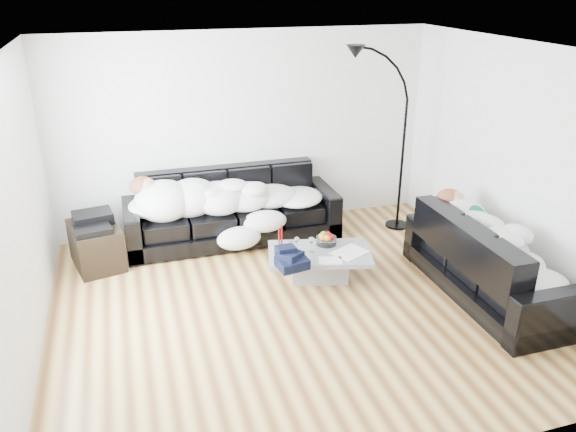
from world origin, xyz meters
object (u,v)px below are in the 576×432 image
object	(u,v)px
shoes	(439,266)
floor_lamp	(403,151)
stereo	(93,221)
sleeper_back	(232,193)
sofa_right	(491,258)
candle_left	(279,239)
wine_glass_a	(297,244)
sleeper_right	(494,240)
sofa_back	(232,207)
fruit_bowl	(326,238)
candle_right	(282,237)
coffee_table	(319,265)
av_cabinet	(96,245)
wine_glass_c	(312,245)
wine_glass_b	(291,249)

from	to	relation	value
shoes	floor_lamp	size ratio (longest dim) A/B	0.21
floor_lamp	stereo	bearing A→B (deg)	163.73
sleeper_back	floor_lamp	world-z (taller)	floor_lamp
floor_lamp	sleeper_back	bearing A→B (deg)	158.14
sofa_right	candle_left	size ratio (longest dim) A/B	8.67
sofa_right	wine_glass_a	distance (m)	2.10
candle_left	sleeper_right	bearing A→B (deg)	-27.49
sofa_back	sofa_right	world-z (taller)	sofa_back
sofa_back	fruit_bowl	xyz separation A→B (m)	(0.87, -1.17, -0.04)
wine_glass_a	candle_right	distance (m)	0.19
wine_glass_a	candle_left	distance (m)	0.21
sofa_back	coffee_table	bearing A→B (deg)	-61.48
sofa_back	wine_glass_a	distance (m)	1.31
sleeper_back	coffee_table	world-z (taller)	sleeper_back
sofa_back	sleeper_right	world-z (taller)	sofa_back
av_cabinet	shoes	bearing A→B (deg)	-32.21
fruit_bowl	sofa_right	bearing A→B (deg)	-34.17
sleeper_right	wine_glass_a	distance (m)	2.11
sleeper_back	sleeper_right	size ratio (longest dim) A/B	1.27
wine_glass_c	stereo	world-z (taller)	stereo
candle_left	shoes	world-z (taller)	candle_left
coffee_table	wine_glass_c	world-z (taller)	wine_glass_c
wine_glass_a	av_cabinet	distance (m)	2.40
av_cabinet	stereo	xyz separation A→B (m)	(-0.00, 0.00, 0.32)
sofa_right	av_cabinet	world-z (taller)	sofa_right
shoes	floor_lamp	world-z (taller)	floor_lamp
fruit_bowl	wine_glass_b	distance (m)	0.51
sleeper_right	shoes	bearing A→B (deg)	19.28
wine_glass_a	floor_lamp	bearing A→B (deg)	27.93
shoes	floor_lamp	bearing A→B (deg)	112.58
sofa_back	sleeper_right	distance (m)	3.22
coffee_table	candle_right	xyz separation A→B (m)	(-0.37, 0.24, 0.30)
wine_glass_c	candle_left	distance (m)	0.38
fruit_bowl	candle_right	world-z (taller)	candle_right
fruit_bowl	stereo	size ratio (longest dim) A/B	0.54
wine_glass_b	floor_lamp	size ratio (longest dim) A/B	0.09
shoes	sofa_back	bearing A→B (deg)	170.99
wine_glass_c	shoes	xyz separation A→B (m)	(1.51, -0.26, -0.38)
wine_glass_a	stereo	distance (m)	2.40
coffee_table	wine_glass_b	distance (m)	0.43
wine_glass_b	sleeper_back	bearing A→B (deg)	106.45
wine_glass_a	floor_lamp	xyz separation A→B (m)	(1.76, 0.93, 0.66)
sofa_back	wine_glass_a	size ratio (longest dim) A/B	16.96
sofa_back	shoes	xyz separation A→B (m)	(2.14, -1.58, -0.39)
fruit_bowl	av_cabinet	world-z (taller)	av_cabinet
fruit_bowl	candle_left	distance (m)	0.56
sleeper_right	floor_lamp	xyz separation A→B (m)	(-0.11, 1.90, 0.44)
wine_glass_a	wine_glass_b	distance (m)	0.17
shoes	sleeper_right	bearing A→B (deg)	-43.43
sleeper_back	candle_right	world-z (taller)	sleeper_back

